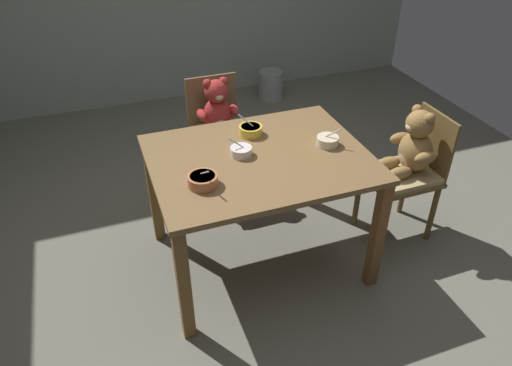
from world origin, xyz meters
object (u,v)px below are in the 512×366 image
object	(u,v)px
teddy_chair_near_right	(410,157)
porridge_bowl_yellow_far_center	(251,130)
metal_pail	(271,85)
porridge_bowl_white_center	(241,151)
teddy_chair_far_center	(218,121)
porridge_bowl_cream_near_right	(328,141)
porridge_bowl_terracotta_near_left	(203,180)
dining_table	(259,173)

from	to	relation	value
teddy_chair_near_right	porridge_bowl_yellow_far_center	size ratio (longest dim) A/B	6.51
teddy_chair_near_right	porridge_bowl_yellow_far_center	distance (m)	0.98
porridge_bowl_yellow_far_center	metal_pail	distance (m)	2.19
porridge_bowl_white_center	teddy_chair_far_center	bearing A→B (deg)	83.26
teddy_chair_far_center	porridge_bowl_cream_near_right	bearing A→B (deg)	24.52
teddy_chair_near_right	porridge_bowl_terracotta_near_left	size ratio (longest dim) A/B	5.46
porridge_bowl_cream_near_right	teddy_chair_near_right	bearing A→B (deg)	-3.62
teddy_chair_near_right	porridge_bowl_white_center	bearing A→B (deg)	-5.86
dining_table	porridge_bowl_terracotta_near_left	distance (m)	0.41
teddy_chair_near_right	porridge_bowl_terracotta_near_left	bearing A→B (deg)	4.16
teddy_chair_far_center	porridge_bowl_white_center	world-z (taller)	teddy_chair_far_center
porridge_bowl_white_center	metal_pail	distance (m)	2.41
dining_table	porridge_bowl_white_center	distance (m)	0.16
dining_table	porridge_bowl_terracotta_near_left	bearing A→B (deg)	-155.64
teddy_chair_far_center	teddy_chair_near_right	size ratio (longest dim) A/B	0.97
porridge_bowl_cream_near_right	metal_pail	size ratio (longest dim) A/B	0.43
porridge_bowl_yellow_far_center	porridge_bowl_cream_near_right	xyz separation A→B (m)	(0.36, -0.26, -0.00)
porridge_bowl_yellow_far_center	porridge_bowl_white_center	distance (m)	0.23
porridge_bowl_cream_near_right	metal_pail	distance (m)	2.31
metal_pail	teddy_chair_far_center	bearing A→B (deg)	-124.69
porridge_bowl_terracotta_near_left	metal_pail	bearing A→B (deg)	61.14
porridge_bowl_yellow_far_center	porridge_bowl_cream_near_right	world-z (taller)	porridge_bowl_yellow_far_center
metal_pail	dining_table	bearing A→B (deg)	-113.23
teddy_chair_far_center	porridge_bowl_terracotta_near_left	distance (m)	1.07
teddy_chair_far_center	porridge_bowl_cream_near_right	size ratio (longest dim) A/B	6.92
teddy_chair_far_center	metal_pail	xyz separation A→B (m)	(0.92, 1.32, -0.40)
porridge_bowl_white_center	porridge_bowl_cream_near_right	world-z (taller)	porridge_bowl_cream_near_right
teddy_chair_near_right	porridge_bowl_yellow_far_center	bearing A→B (deg)	-18.41
porridge_bowl_cream_near_right	porridge_bowl_white_center	bearing A→B (deg)	172.76
porridge_bowl_cream_near_right	metal_pail	world-z (taller)	porridge_bowl_cream_near_right
dining_table	metal_pail	size ratio (longest dim) A/B	4.03
porridge_bowl_terracotta_near_left	metal_pail	distance (m)	2.71
porridge_bowl_white_center	porridge_bowl_cream_near_right	size ratio (longest dim) A/B	1.01
teddy_chair_near_right	porridge_bowl_white_center	xyz separation A→B (m)	(-1.04, 0.10, 0.20)
dining_table	porridge_bowl_yellow_far_center	distance (m)	0.28
dining_table	teddy_chair_far_center	world-z (taller)	teddy_chair_far_center
porridge_bowl_yellow_far_center	dining_table	bearing A→B (deg)	-98.81
porridge_bowl_cream_near_right	porridge_bowl_yellow_far_center	bearing A→B (deg)	144.09
porridge_bowl_terracotta_near_left	teddy_chair_far_center	bearing A→B (deg)	70.12
dining_table	porridge_bowl_cream_near_right	size ratio (longest dim) A/B	9.47
dining_table	porridge_bowl_white_center	bearing A→B (deg)	152.23
teddy_chair_far_center	porridge_bowl_terracotta_near_left	world-z (taller)	porridge_bowl_terracotta_near_left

